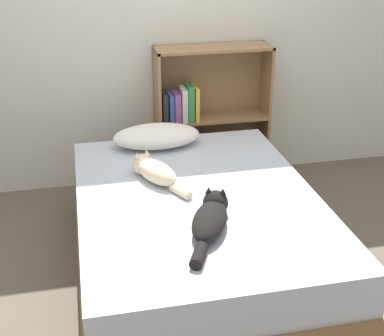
{
  "coord_description": "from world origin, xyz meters",
  "views": [
    {
      "loc": [
        -0.58,
        -2.53,
        1.88
      ],
      "look_at": [
        0.0,
        0.14,
        0.59
      ],
      "focal_mm": 50.0,
      "sensor_mm": 36.0,
      "label": 1
    }
  ],
  "objects": [
    {
      "name": "bookshelf",
      "position": [
        0.32,
        1.15,
        0.55
      ],
      "size": [
        0.83,
        0.26,
        1.05
      ],
      "color": "#8E6B47",
      "rests_on": "ground_plane"
    },
    {
      "name": "ground_plane",
      "position": [
        0.0,
        0.0,
        0.0
      ],
      "size": [
        8.0,
        8.0,
        0.0
      ],
      "primitive_type": "plane",
      "color": "brown"
    },
    {
      "name": "cat_light",
      "position": [
        -0.21,
        0.23,
        0.56
      ],
      "size": [
        0.3,
        0.45,
        0.15
      ],
      "rotation": [
        0.0,
        0.0,
        2.06
      ],
      "color": "beige",
      "rests_on": "bed"
    },
    {
      "name": "cat_dark",
      "position": [
        -0.01,
        -0.35,
        0.55
      ],
      "size": [
        0.32,
        0.53,
        0.15
      ],
      "rotation": [
        0.0,
        0.0,
        1.14
      ],
      "color": "black",
      "rests_on": "bed"
    },
    {
      "name": "pillow",
      "position": [
        -0.11,
        0.72,
        0.57
      ],
      "size": [
        0.57,
        0.32,
        0.15
      ],
      "color": "white",
      "rests_on": "bed"
    },
    {
      "name": "wall_back",
      "position": [
        0.0,
        1.28,
        1.25
      ],
      "size": [
        8.0,
        0.06,
        2.5
      ],
      "color": "silver",
      "rests_on": "ground_plane"
    },
    {
      "name": "bed",
      "position": [
        0.0,
        0.0,
        0.24
      ],
      "size": [
        1.34,
        1.82,
        0.49
      ],
      "color": "brown",
      "rests_on": "ground_plane"
    }
  ]
}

